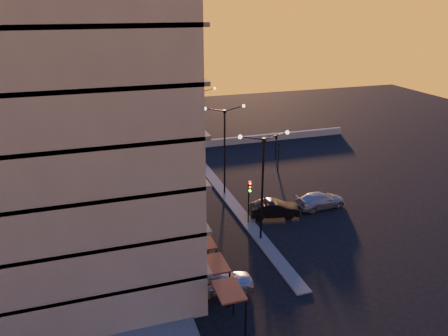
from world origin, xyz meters
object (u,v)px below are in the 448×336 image
car_hatchback (222,281)px  car_wagon (320,200)px  traffic_light_main (249,195)px  streetlamp_mid (225,144)px  car_sedan (274,209)px

car_hatchback → car_wagon: car_hatchback is taller
traffic_light_main → car_wagon: 8.35m
car_hatchback → car_wagon: 16.50m
streetlamp_mid → car_sedan: 8.51m
car_hatchback → car_sedan: (8.22, 9.32, 0.02)m
streetlamp_mid → car_hatchback: size_ratio=2.11×
streetlamp_mid → car_sedan: (2.88, -6.40, -4.80)m
car_wagon → traffic_light_main: bearing=92.3°
streetlamp_mid → traffic_light_main: 7.62m
streetlamp_mid → car_sedan: size_ratio=1.98×
traffic_light_main → car_wagon: size_ratio=0.82×
car_sedan → car_wagon: car_sedan is taller
car_hatchback → streetlamp_mid: bearing=-13.0°
traffic_light_main → car_wagon: traffic_light_main is taller
car_hatchback → car_sedan: car_sedan is taller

